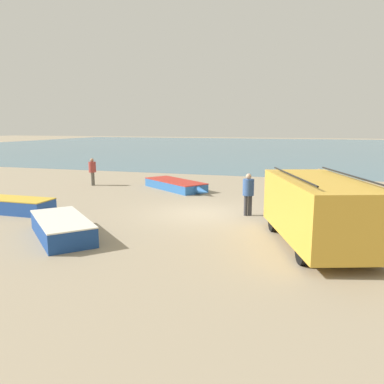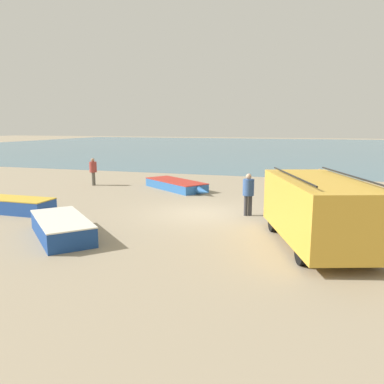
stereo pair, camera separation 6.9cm
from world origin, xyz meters
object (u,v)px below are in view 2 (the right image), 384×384
at_px(fishing_rowboat_2, 61,226).
at_px(fisherman_1, 93,169).
at_px(parked_van, 318,209).
at_px(fishing_rowboat_0, 14,205).
at_px(fisherman_2, 248,191).
at_px(fisherman_0, 319,184).
at_px(fishing_rowboat_1, 177,185).

height_order(fishing_rowboat_2, fisherman_1, fisherman_1).
xyz_separation_m(parked_van, fisherman_1, (-12.80, 8.24, -0.15)).
distance_m(fishing_rowboat_0, fisherman_2, 9.81).
relative_size(parked_van, fisherman_2, 3.27).
bearing_deg(parked_van, fisherman_0, -20.06).
bearing_deg(fisherman_2, fisherman_0, -67.56).
xyz_separation_m(parked_van, fisherman_2, (-2.58, 3.20, -0.11)).
distance_m(fishing_rowboat_0, fishing_rowboat_2, 4.66).
distance_m(parked_van, fisherman_1, 15.23).
distance_m(fisherman_0, fisherman_1, 13.19).
bearing_deg(fisherman_2, fishing_rowboat_0, 82.60).
xyz_separation_m(fishing_rowboat_1, fishing_rowboat_2, (-0.63, -9.77, 0.07)).
bearing_deg(fishing_rowboat_1, fishing_rowboat_2, -57.34).
height_order(fisherman_0, fisherman_1, fisherman_0).
bearing_deg(parked_van, fishing_rowboat_2, 81.82).
xyz_separation_m(fishing_rowboat_1, fisherman_0, (7.59, -2.50, 0.78)).
bearing_deg(fisherman_0, fishing_rowboat_1, 40.16).
xyz_separation_m(fishing_rowboat_1, fisherman_2, (4.84, -5.11, 0.77)).
bearing_deg(fisherman_0, fishing_rowboat_0, 80.30).
distance_m(fishing_rowboat_1, fisherman_2, 7.08).
height_order(fishing_rowboat_2, fisherman_0, fisherman_0).
relative_size(parked_van, fishing_rowboat_1, 1.19).
bearing_deg(fisherman_0, fisherman_1, 47.77).
relative_size(parked_van, fisherman_1, 3.38).
height_order(parked_van, fisherman_2, parked_van).
xyz_separation_m(fishing_rowboat_1, fisherman_1, (-5.38, -0.07, 0.74)).
bearing_deg(fishing_rowboat_2, parked_van, -126.61).
bearing_deg(fisherman_1, fishing_rowboat_0, 85.32).
height_order(fishing_rowboat_0, fisherman_1, fisherman_1).
distance_m(parked_van, fisherman_0, 5.81).
relative_size(fishing_rowboat_0, fisherman_0, 2.20).
relative_size(fishing_rowboat_1, fishing_rowboat_2, 1.25).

